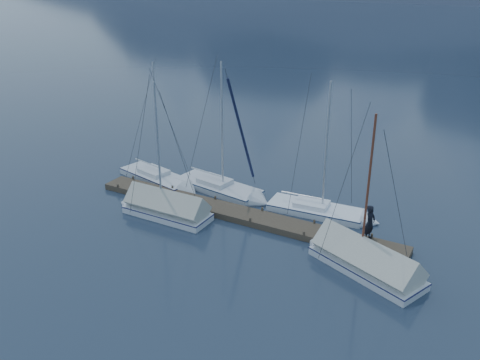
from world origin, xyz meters
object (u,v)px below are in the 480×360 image
at_px(sailboat_open_left, 165,181).
at_px(sailboat_open_mid, 229,191).
at_px(person, 370,223).
at_px(sailboat_covered_far, 160,208).
at_px(sailboat_open_right, 330,213).
at_px(sailboat_covered_near, 358,259).

xyz_separation_m(sailboat_open_left, sailboat_open_mid, (4.28, 0.60, 0.01)).
bearing_deg(sailboat_open_left, person, -5.66).
height_order(sailboat_open_left, sailboat_covered_far, sailboat_open_left).
height_order(sailboat_open_left, sailboat_open_mid, sailboat_open_mid).
relative_size(sailboat_covered_far, person, 4.54).
bearing_deg(sailboat_covered_far, sailboat_open_mid, 65.79).
xyz_separation_m(sailboat_open_left, sailboat_open_right, (10.54, 0.77, -0.00)).
bearing_deg(sailboat_open_mid, sailboat_open_left, -172.03).
distance_m(sailboat_covered_far, person, 11.12).
bearing_deg(sailboat_covered_far, person, 11.86).
height_order(sailboat_open_left, person, sailboat_open_left).
relative_size(sailboat_open_right, person, 4.54).
bearing_deg(sailboat_covered_near, person, 93.88).
distance_m(sailboat_open_right, sailboat_covered_far, 9.24).
height_order(sailboat_open_right, sailboat_covered_near, sailboat_open_right).
height_order(sailboat_open_left, sailboat_open_right, sailboat_open_left).
xyz_separation_m(sailboat_open_mid, sailboat_covered_far, (-1.88, -4.19, 0.24)).
bearing_deg(sailboat_covered_far, sailboat_open_right, 28.18).
xyz_separation_m(sailboat_covered_far, person, (10.86, 2.28, 0.84)).
distance_m(sailboat_covered_near, person, 2.30).
relative_size(sailboat_open_left, person, 4.62).
relative_size(sailboat_open_left, sailboat_covered_near, 1.03).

